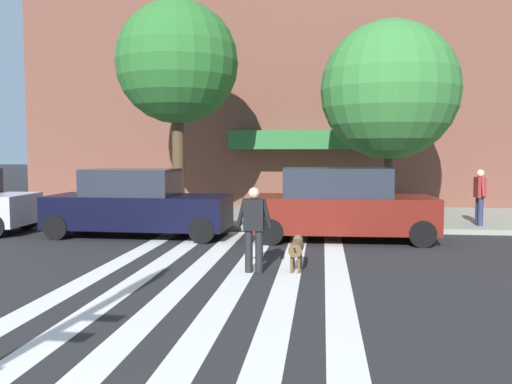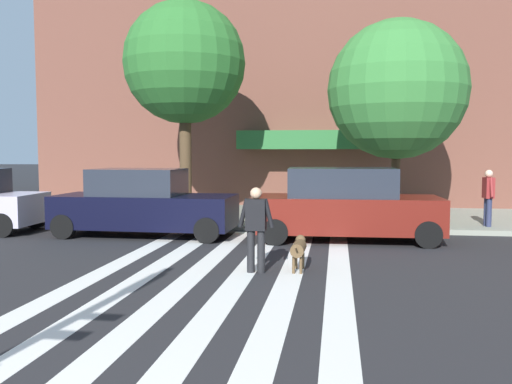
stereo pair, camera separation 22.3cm
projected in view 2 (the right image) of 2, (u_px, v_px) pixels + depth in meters
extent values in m
plane|color=#232326|center=(152.00, 293.00, 8.92)|extent=(160.00, 160.00, 0.00)
cube|color=gray|center=(249.00, 216.00, 18.86)|extent=(80.00, 6.00, 0.15)
cube|color=silver|center=(70.00, 289.00, 9.13)|extent=(0.45, 13.58, 0.01)
cube|color=silver|center=(121.00, 291.00, 9.00)|extent=(0.45, 13.58, 0.01)
cube|color=silver|center=(173.00, 293.00, 8.86)|extent=(0.45, 13.58, 0.01)
cube|color=silver|center=(227.00, 295.00, 8.73)|extent=(0.45, 13.58, 0.01)
cube|color=silver|center=(282.00, 298.00, 8.60)|extent=(0.45, 13.58, 0.01)
cube|color=silver|center=(339.00, 300.00, 8.46)|extent=(0.45, 13.58, 0.01)
cube|color=#276731|center=(314.00, 140.00, 20.71)|extent=(5.79, 1.60, 0.70)
cylinder|color=black|center=(36.00, 217.00, 16.32)|extent=(0.67, 0.25, 0.66)
cylinder|color=black|center=(3.00, 225.00, 14.62)|extent=(0.67, 0.25, 0.66)
cube|color=black|center=(145.00, 211.00, 14.81)|extent=(4.92, 1.93, 0.88)
cube|color=#232833|center=(138.00, 182.00, 14.78)|extent=(2.41, 1.67, 0.72)
cylinder|color=black|center=(222.00, 222.00, 15.34)|extent=(0.66, 0.23, 0.66)
cylinder|color=black|center=(207.00, 230.00, 13.68)|extent=(0.66, 0.23, 0.66)
cylinder|color=black|center=(93.00, 219.00, 15.99)|extent=(0.66, 0.23, 0.66)
cylinder|color=black|center=(63.00, 227.00, 14.33)|extent=(0.66, 0.23, 0.66)
cube|color=#601811|center=(349.00, 214.00, 14.00)|extent=(4.71, 2.04, 0.90)
cube|color=#232833|center=(342.00, 182.00, 13.96)|extent=(2.76, 1.74, 0.74)
cylinder|color=black|center=(415.00, 225.00, 14.67)|extent=(0.67, 0.24, 0.66)
cylinder|color=black|center=(428.00, 235.00, 12.97)|extent=(0.67, 0.24, 0.66)
cylinder|color=black|center=(280.00, 223.00, 15.09)|extent=(0.67, 0.24, 0.66)
cylinder|color=black|center=(275.00, 232.00, 13.39)|extent=(0.67, 0.24, 0.66)
cylinder|color=#4C3823|center=(186.00, 157.00, 17.76)|extent=(0.39, 0.39, 3.95)
sphere|color=#286628|center=(185.00, 63.00, 17.53)|extent=(3.96, 3.96, 3.96)
cylinder|color=#4C3823|center=(396.00, 175.00, 16.68)|extent=(0.27, 0.27, 2.88)
sphere|color=#337533|center=(397.00, 90.00, 16.49)|extent=(4.23, 4.23, 4.23)
cylinder|color=black|center=(251.00, 251.00, 10.37)|extent=(0.15, 0.15, 0.82)
cylinder|color=black|center=(261.00, 252.00, 10.33)|extent=(0.15, 0.15, 0.82)
cube|color=black|center=(256.00, 215.00, 10.29)|extent=(0.39, 0.25, 0.60)
cylinder|color=black|center=(244.00, 213.00, 10.33)|extent=(0.23, 0.10, 0.57)
cylinder|color=black|center=(268.00, 213.00, 10.25)|extent=(0.23, 0.10, 0.57)
sphere|color=tan|center=(256.00, 193.00, 10.26)|extent=(0.23, 0.23, 0.22)
cylinder|color=brown|center=(299.00, 248.00, 10.47)|extent=(0.28, 0.66, 0.26)
sphere|color=brown|center=(301.00, 240.00, 10.86)|extent=(0.21, 0.21, 0.20)
cylinder|color=brown|center=(296.00, 250.00, 10.05)|extent=(0.04, 0.24, 0.16)
cylinder|color=brown|center=(296.00, 261.00, 10.73)|extent=(0.06, 0.06, 0.32)
cylinder|color=brown|center=(303.00, 261.00, 10.71)|extent=(0.06, 0.06, 0.32)
cylinder|color=brown|center=(294.00, 265.00, 10.28)|extent=(0.06, 0.06, 0.32)
cylinder|color=brown|center=(301.00, 266.00, 10.26)|extent=(0.06, 0.06, 0.32)
cylinder|color=#282D4C|center=(489.00, 213.00, 15.55)|extent=(0.16, 0.16, 0.82)
cylinder|color=#282D4C|center=(486.00, 212.00, 15.75)|extent=(0.16, 0.16, 0.82)
cube|color=maroon|center=(488.00, 188.00, 15.60)|extent=(0.27, 0.40, 0.60)
cylinder|color=maroon|center=(492.00, 187.00, 15.35)|extent=(0.11, 0.23, 0.57)
cylinder|color=maroon|center=(485.00, 186.00, 15.83)|extent=(0.11, 0.23, 0.57)
sphere|color=beige|center=(489.00, 174.00, 15.57)|extent=(0.24, 0.24, 0.22)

